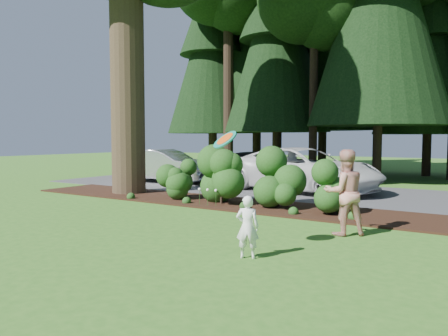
% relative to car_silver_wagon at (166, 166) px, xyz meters
% --- Properties ---
extents(ground, '(80.00, 80.00, 0.00)m').
position_rel_car_silver_wagon_xyz_m(ground, '(5.96, -7.13, -0.79)').
color(ground, '#2E631C').
rests_on(ground, ground).
extents(mulch_bed, '(16.00, 2.50, 0.05)m').
position_rel_car_silver_wagon_xyz_m(mulch_bed, '(5.96, -3.88, -0.76)').
color(mulch_bed, black).
rests_on(mulch_bed, ground).
extents(driveway, '(22.00, 6.00, 0.03)m').
position_rel_car_silver_wagon_xyz_m(driveway, '(5.96, 0.37, -0.77)').
color(driveway, '#38383A').
rests_on(driveway, ground).
extents(shrub_row, '(6.53, 1.60, 1.61)m').
position_rel_car_silver_wagon_xyz_m(shrub_row, '(6.73, -3.99, 0.02)').
color(shrub_row, '#1F4114').
rests_on(shrub_row, ground).
extents(lily_cluster, '(0.69, 0.09, 0.57)m').
position_rel_car_silver_wagon_xyz_m(lily_cluster, '(5.66, -4.73, -0.29)').
color(lily_cluster, '#1F4114').
rests_on(lily_cluster, ground).
extents(tree_wall, '(25.66, 12.15, 17.09)m').
position_rel_car_silver_wagon_xyz_m(tree_wall, '(6.21, 9.25, 8.72)').
color(tree_wall, black).
rests_on(tree_wall, ground).
extents(car_silver_wagon, '(4.71, 2.00, 1.51)m').
position_rel_car_silver_wagon_xyz_m(car_silver_wagon, '(0.00, 0.00, 0.00)').
color(car_silver_wagon, silver).
rests_on(car_silver_wagon, driveway).
extents(car_white_suv, '(6.46, 3.86, 1.68)m').
position_rel_car_silver_wagon_xyz_m(car_white_suv, '(6.68, 0.19, 0.08)').
color(car_white_suv, silver).
rests_on(car_white_suv, driveway).
extents(car_dark_suv, '(5.04, 2.41, 1.42)m').
position_rel_car_silver_wagon_xyz_m(car_dark_suv, '(4.04, 1.88, -0.05)').
color(car_dark_suv, black).
rests_on(car_dark_suv, driveway).
extents(child, '(0.47, 0.39, 1.10)m').
position_rel_car_silver_wagon_xyz_m(child, '(9.46, -8.93, -0.24)').
color(child, white).
rests_on(child, ground).
extents(adult, '(1.13, 1.10, 1.84)m').
position_rel_car_silver_wagon_xyz_m(adult, '(10.30, -6.22, 0.13)').
color(adult, '#B73118').
rests_on(adult, ground).
extents(frisbee, '(0.54, 0.41, 0.43)m').
position_rel_car_silver_wagon_xyz_m(frisbee, '(9.00, -8.94, 1.27)').
color(frisbee, '#167E6B').
rests_on(frisbee, ground).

